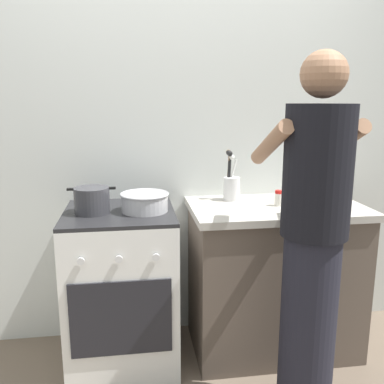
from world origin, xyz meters
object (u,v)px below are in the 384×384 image
(stove_range, at_px, (122,287))
(mixing_bowl, at_px, (145,201))
(utensil_crock, at_px, (231,185))
(spice_bottle, at_px, (278,198))
(person, at_px, (313,243))
(pot, at_px, (92,200))

(stove_range, relative_size, mixing_bowl, 3.37)
(utensil_crock, xyz_separation_m, spice_bottle, (0.23, -0.18, -0.05))
(spice_bottle, bearing_deg, stove_range, 179.21)
(utensil_crock, bearing_deg, person, -73.78)
(person, bearing_deg, spice_bottle, 87.19)
(mixing_bowl, bearing_deg, pot, 179.59)
(stove_range, height_order, mixing_bowl, mixing_bowl)
(spice_bottle, distance_m, person, 0.54)
(stove_range, distance_m, utensil_crock, 0.88)
(stove_range, height_order, person, person)
(pot, xyz_separation_m, spice_bottle, (1.04, 0.01, -0.03))
(stove_range, xyz_separation_m, utensil_crock, (0.67, 0.17, 0.54))
(stove_range, relative_size, person, 0.53)
(mixing_bowl, relative_size, spice_bottle, 2.96)
(stove_range, xyz_separation_m, pot, (-0.14, -0.02, 0.52))
(stove_range, relative_size, pot, 3.54)
(spice_bottle, bearing_deg, mixing_bowl, -179.17)
(utensil_crock, bearing_deg, mixing_bowl, -160.05)
(pot, xyz_separation_m, mixing_bowl, (0.28, -0.00, -0.01))
(mixing_bowl, height_order, person, person)
(mixing_bowl, distance_m, spice_bottle, 0.76)
(pot, distance_m, spice_bottle, 1.04)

